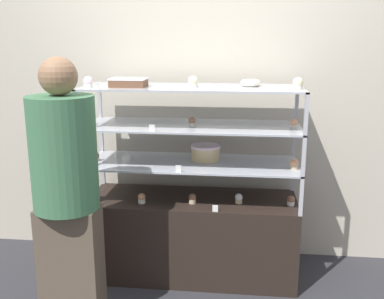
{
  "coord_description": "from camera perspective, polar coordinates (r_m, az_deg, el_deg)",
  "views": [
    {
      "loc": [
        0.33,
        -2.94,
        1.64
      ],
      "look_at": [
        0.0,
        0.0,
        0.92
      ],
      "focal_mm": 42.0,
      "sensor_mm": 36.0,
      "label": 1
    }
  ],
  "objects": [
    {
      "name": "display_riser_middle",
      "position": [
        3.01,
        0.0,
        2.85
      ],
      "size": [
        1.45,
        0.52,
        0.26
      ],
      "color": "#B7B7BC",
      "rests_on": "display_riser_lower"
    },
    {
      "name": "sheet_cake_frosted",
      "position": [
        2.99,
        -8.05,
        8.44
      ],
      "size": [
        0.23,
        0.17,
        0.06
      ],
      "color": "brown",
      "rests_on": "display_riser_upper"
    },
    {
      "name": "customer_figure",
      "position": [
        2.6,
        -15.7,
        -4.88
      ],
      "size": [
        0.36,
        0.36,
        1.56
      ],
      "color": "brown",
      "rests_on": "ground_plane"
    },
    {
      "name": "price_tag_2",
      "position": [
        2.81,
        -5.1,
        2.73
      ],
      "size": [
        0.04,
        0.0,
        0.04
      ],
      "color": "white",
      "rests_on": "display_riser_middle"
    },
    {
      "name": "display_riser_upper",
      "position": [
        2.98,
        0.0,
        7.73
      ],
      "size": [
        1.45,
        0.52,
        0.26
      ],
      "color": "#B7B7BC",
      "rests_on": "display_riser_middle"
    },
    {
      "name": "cupcake_1",
      "position": [
        3.06,
        -6.41,
        -6.19
      ],
      "size": [
        0.05,
        0.05,
        0.07
      ],
      "color": "white",
      "rests_on": "display_base"
    },
    {
      "name": "cupcake_5",
      "position": [
        3.16,
        -12.19,
        -0.88
      ],
      "size": [
        0.06,
        0.06,
        0.07
      ],
      "color": "beige",
      "rests_on": "display_riser_lower"
    },
    {
      "name": "cupcake_0",
      "position": [
        3.19,
        -12.08,
        -5.6
      ],
      "size": [
        0.05,
        0.05,
        0.07
      ],
      "color": "white",
      "rests_on": "display_base"
    },
    {
      "name": "cupcake_12",
      "position": [
        2.9,
        13.3,
        8.15
      ],
      "size": [
        0.06,
        0.06,
        0.07
      ],
      "color": "beige",
      "rests_on": "display_riser_upper"
    },
    {
      "name": "display_riser_lower",
      "position": [
        3.07,
        0.0,
        -1.88
      ],
      "size": [
        1.45,
        0.52,
        0.26
      ],
      "color": "#B7B7BC",
      "rests_on": "display_base"
    },
    {
      "name": "price_tag_0",
      "position": [
        2.9,
        2.97,
        -7.49
      ],
      "size": [
        0.04,
        0.0,
        0.04
      ],
      "color": "white",
      "rests_on": "display_base"
    },
    {
      "name": "price_tag_1",
      "position": [
        2.84,
        -1.74,
        -2.45
      ],
      "size": [
        0.04,
        0.0,
        0.04
      ],
      "color": "white",
      "rests_on": "display_riser_lower"
    },
    {
      "name": "cupcake_8",
      "position": [
        2.96,
        0.01,
        3.54
      ],
      "size": [
        0.05,
        0.05,
        0.06
      ],
      "color": "beige",
      "rests_on": "display_riser_middle"
    },
    {
      "name": "cupcake_6",
      "position": [
        2.98,
        12.85,
        -1.84
      ],
      "size": [
        0.06,
        0.06,
        0.07
      ],
      "color": "#CCB28C",
      "rests_on": "display_riser_lower"
    },
    {
      "name": "cupcake_7",
      "position": [
        3.09,
        -12.77,
        3.61
      ],
      "size": [
        0.05,
        0.05,
        0.06
      ],
      "color": "white",
      "rests_on": "display_riser_middle"
    },
    {
      "name": "ground_plane",
      "position": [
        3.38,
        0.0,
        -15.3
      ],
      "size": [
        20.0,
        20.0,
        0.0
      ],
      "primitive_type": "plane",
      "color": "#2D2D33"
    },
    {
      "name": "layer_cake_centerpiece",
      "position": [
        3.12,
        1.73,
        -0.38
      ],
      "size": [
        0.2,
        0.2,
        0.11
      ],
      "color": "#DBBC84",
      "rests_on": "display_riser_lower"
    },
    {
      "name": "cupcake_10",
      "position": [
        2.98,
        -13.02,
        8.31
      ],
      "size": [
        0.06,
        0.06,
        0.07
      ],
      "color": "white",
      "rests_on": "display_riser_upper"
    },
    {
      "name": "back_wall",
      "position": [
        3.38,
        0.78,
        7.92
      ],
      "size": [
        8.0,
        0.05,
        2.6
      ],
      "color": "beige",
      "rests_on": "ground_plane"
    },
    {
      "name": "display_base",
      "position": [
        3.26,
        0.0,
        -10.9
      ],
      "size": [
        1.45,
        0.52,
        0.57
      ],
      "color": "black",
      "rests_on": "ground_plane"
    },
    {
      "name": "cupcake_3",
      "position": [
        3.06,
        5.96,
        -6.22
      ],
      "size": [
        0.05,
        0.05,
        0.07
      ],
      "color": "#CCB28C",
      "rests_on": "display_base"
    },
    {
      "name": "cupcake_2",
      "position": [
        3.04,
        0.06,
        -6.25
      ],
      "size": [
        0.05,
        0.05,
        0.07
      ],
      "color": "#CCB28C",
      "rests_on": "display_base"
    },
    {
      "name": "cupcake_11",
      "position": [
        2.93,
        0.13,
        8.57
      ],
      "size": [
        0.06,
        0.06,
        0.07
      ],
      "color": "white",
      "rests_on": "display_riser_upper"
    },
    {
      "name": "donut_glazed",
      "position": [
        3.02,
        7.43,
        8.38
      ],
      "size": [
        0.13,
        0.13,
        0.04
      ],
      "color": "#EFE5CC",
      "rests_on": "display_riser_upper"
    },
    {
      "name": "cupcake_4",
      "position": [
        3.07,
        12.45,
        -6.37
      ],
      "size": [
        0.05,
        0.05,
        0.07
      ],
      "color": "white",
      "rests_on": "display_base"
    },
    {
      "name": "cupcake_9",
      "position": [
        2.96,
        12.8,
        3.19
      ],
      "size": [
        0.05,
        0.05,
        0.06
      ],
      "color": "beige",
      "rests_on": "display_riser_middle"
    },
    {
      "name": "price_tag_3",
      "position": [
        2.86,
        -12.16,
        7.91
      ],
      "size": [
        0.04,
        0.0,
        0.04
      ],
      "color": "white",
      "rests_on": "display_riser_upper"
    }
  ]
}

